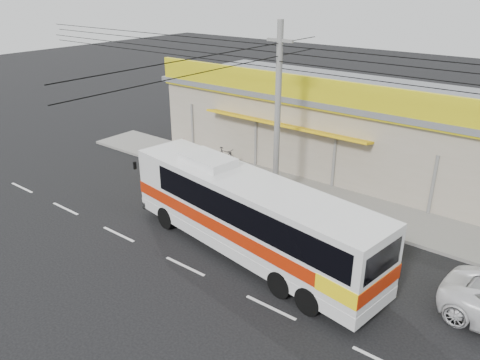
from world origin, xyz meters
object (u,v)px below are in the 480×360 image
object	(u,v)px
motorbike_red	(175,147)
motorbike_dark	(225,157)
utility_pole	(279,56)
coach_bus	(252,213)

from	to	relation	value
motorbike_red	motorbike_dark	distance (m)	3.71
motorbike_dark	motorbike_red	bearing A→B (deg)	96.12
motorbike_red	motorbike_dark	world-z (taller)	motorbike_dark
motorbike_dark	utility_pole	bearing A→B (deg)	-113.94
coach_bus	motorbike_dark	bearing A→B (deg)	144.44
coach_bus	utility_pole	xyz separation A→B (m)	(-1.94, 4.52, 5.21)
coach_bus	motorbike_dark	world-z (taller)	coach_bus
motorbike_red	motorbike_dark	size ratio (longest dim) A/B	1.04
motorbike_red	coach_bus	bearing A→B (deg)	-147.69
motorbike_red	utility_pole	xyz separation A→B (m)	(8.60, -1.72, 6.48)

